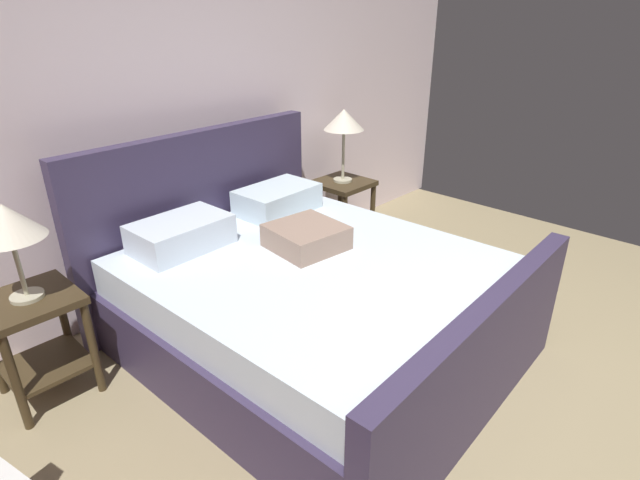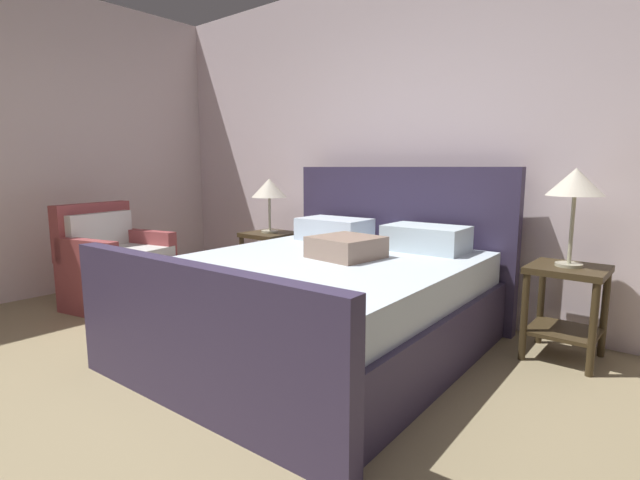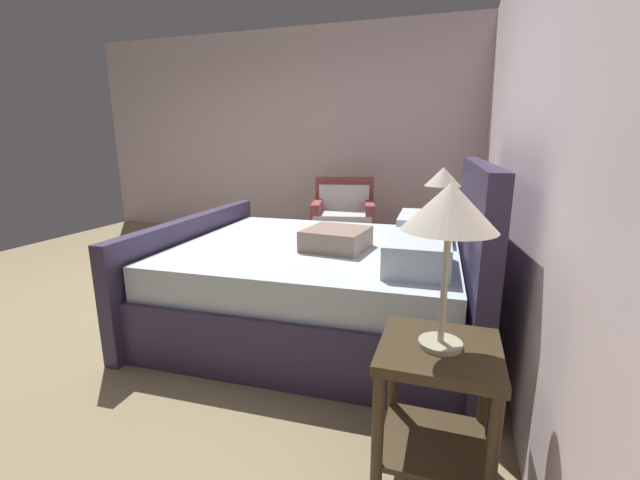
{
  "view_description": "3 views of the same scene",
  "coord_description": "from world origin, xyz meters",
  "px_view_note": "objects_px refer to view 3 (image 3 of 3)",
  "views": [
    {
      "loc": [
        -1.93,
        -0.19,
        1.92
      ],
      "look_at": [
        -0.06,
        1.58,
        0.74
      ],
      "focal_mm": 27.99,
      "sensor_mm": 36.0,
      "label": 1
    },
    {
      "loc": [
        1.81,
        -0.73,
        1.21
      ],
      "look_at": [
        -0.06,
        1.55,
        0.75
      ],
      "focal_mm": 26.45,
      "sensor_mm": 36.0,
      "label": 2
    },
    {
      "loc": [
        2.65,
        2.48,
        1.34
      ],
      "look_at": [
        -0.31,
        1.53,
        0.59
      ],
      "focal_mm": 23.2,
      "sensor_mm": 36.0,
      "label": 3
    }
  ],
  "objects_px": {
    "nightstand_right": "(436,393)",
    "table_lamp_left": "(443,178)",
    "bed": "(327,280)",
    "table_lamp_right": "(450,211)",
    "armchair": "(343,225)",
    "nightstand_left": "(439,241)"
  },
  "relations": [
    {
      "from": "nightstand_left",
      "to": "armchair",
      "type": "xyz_separation_m",
      "value": [
        -0.75,
        -1.14,
        -0.06
      ]
    },
    {
      "from": "table_lamp_right",
      "to": "table_lamp_left",
      "type": "height_order",
      "value": "table_lamp_right"
    },
    {
      "from": "armchair",
      "to": "nightstand_left",
      "type": "bearing_deg",
      "value": 56.66
    },
    {
      "from": "nightstand_right",
      "to": "table_lamp_right",
      "type": "distance_m",
      "value": 0.7
    },
    {
      "from": "armchair",
      "to": "table_lamp_left",
      "type": "bearing_deg",
      "value": 56.66
    },
    {
      "from": "bed",
      "to": "nightstand_left",
      "type": "bearing_deg",
      "value": 149.93
    },
    {
      "from": "nightstand_right",
      "to": "armchair",
      "type": "bearing_deg",
      "value": -159.5
    },
    {
      "from": "table_lamp_left",
      "to": "armchair",
      "type": "distance_m",
      "value": 1.52
    },
    {
      "from": "bed",
      "to": "armchair",
      "type": "relative_size",
      "value": 2.49
    },
    {
      "from": "bed",
      "to": "nightstand_right",
      "type": "height_order",
      "value": "bed"
    },
    {
      "from": "nightstand_left",
      "to": "nightstand_right",
      "type": "bearing_deg",
      "value": 2.04
    },
    {
      "from": "table_lamp_left",
      "to": "table_lamp_right",
      "type": "bearing_deg",
      "value": 2.04
    },
    {
      "from": "bed",
      "to": "table_lamp_right",
      "type": "bearing_deg",
      "value": 33.0
    },
    {
      "from": "bed",
      "to": "armchair",
      "type": "xyz_separation_m",
      "value": [
        -2.02,
        -0.41,
        -0.0
      ]
    },
    {
      "from": "nightstand_right",
      "to": "table_lamp_left",
      "type": "height_order",
      "value": "table_lamp_left"
    },
    {
      "from": "nightstand_right",
      "to": "armchair",
      "type": "height_order",
      "value": "armchair"
    },
    {
      "from": "table_lamp_left",
      "to": "armchair",
      "type": "xyz_separation_m",
      "value": [
        -0.75,
        -1.14,
        -0.66
      ]
    },
    {
      "from": "nightstand_right",
      "to": "nightstand_left",
      "type": "bearing_deg",
      "value": -177.96
    },
    {
      "from": "table_lamp_right",
      "to": "bed",
      "type": "bearing_deg",
      "value": -147.0
    },
    {
      "from": "table_lamp_right",
      "to": "table_lamp_left",
      "type": "distance_m",
      "value": 2.55
    },
    {
      "from": "nightstand_right",
      "to": "table_lamp_left",
      "type": "relative_size",
      "value": 1.18
    },
    {
      "from": "nightstand_right",
      "to": "table_lamp_left",
      "type": "bearing_deg",
      "value": -177.96
    }
  ]
}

